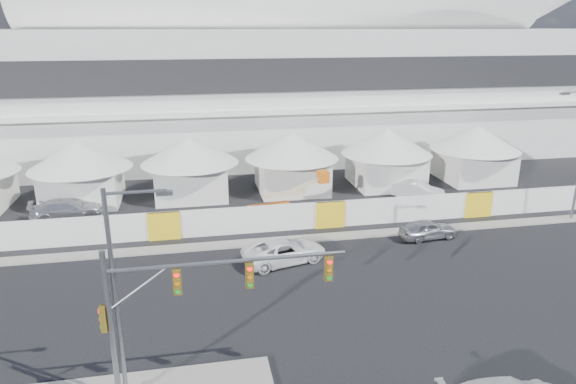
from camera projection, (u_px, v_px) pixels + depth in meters
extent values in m
plane|color=black|center=(287.00, 350.00, 23.77)|extent=(160.00, 160.00, 0.00)
cube|color=gray|center=(514.00, 223.00, 39.02)|extent=(80.00, 1.20, 0.12)
cube|color=silver|center=(287.00, 89.00, 62.29)|extent=(80.00, 24.00, 14.00)
cube|color=black|center=(310.00, 75.00, 50.08)|extent=(68.00, 0.30, 3.20)
cube|color=white|center=(310.00, 111.00, 50.92)|extent=(72.00, 0.80, 0.50)
cylinder|color=white|center=(325.00, 2.00, 58.08)|extent=(45.60, 5.20, 5.20)
cube|color=silver|center=(83.00, 185.00, 43.40)|extent=(6.00, 6.00, 3.00)
cone|color=silver|center=(79.00, 154.00, 42.57)|extent=(8.40, 8.40, 2.40)
cube|color=silver|center=(191.00, 179.00, 45.01)|extent=(6.00, 6.00, 3.00)
cone|color=silver|center=(189.00, 149.00, 44.18)|extent=(8.40, 8.40, 2.40)
cube|color=silver|center=(292.00, 174.00, 46.63)|extent=(6.00, 6.00, 3.00)
cone|color=silver|center=(292.00, 145.00, 45.80)|extent=(8.40, 8.40, 2.40)
cube|color=silver|center=(385.00, 169.00, 48.24)|extent=(6.00, 6.00, 3.00)
cone|color=silver|center=(387.00, 141.00, 47.41)|extent=(8.40, 8.40, 2.40)
cube|color=silver|center=(473.00, 165.00, 49.86)|extent=(6.00, 6.00, 3.00)
cone|color=silver|center=(476.00, 137.00, 49.03)|extent=(8.40, 8.40, 2.40)
cube|color=white|center=(330.00, 214.00, 38.08)|extent=(70.00, 0.25, 2.00)
imported|color=#ABAAAF|center=(428.00, 229.00, 36.13)|extent=(2.02, 4.18, 1.38)
imported|color=white|center=(284.00, 251.00, 32.50)|extent=(3.75, 5.81, 1.49)
imported|color=silver|center=(418.00, 190.00, 44.50)|extent=(4.01, 4.50, 1.48)
imported|color=#B6B5BA|center=(67.00, 209.00, 39.82)|extent=(3.12, 5.70, 1.57)
cylinder|color=gray|center=(111.00, 331.00, 19.25)|extent=(0.22, 0.22, 6.53)
cylinder|color=gray|center=(229.00, 261.00, 19.31)|extent=(9.03, 0.15, 0.15)
cube|color=#594714|center=(177.00, 282.00, 19.15)|extent=(0.32, 0.22, 1.05)
cube|color=#594714|center=(250.00, 275.00, 19.64)|extent=(0.32, 0.22, 1.05)
cube|color=#594714|center=(329.00, 268.00, 20.20)|extent=(0.32, 0.22, 1.05)
cube|color=#594714|center=(103.00, 319.00, 19.04)|extent=(0.22, 0.32, 1.05)
cylinder|color=gray|center=(116.00, 301.00, 19.08)|extent=(0.18, 0.18, 8.81)
cylinder|color=gray|center=(136.00, 192.00, 17.97)|extent=(2.15, 0.12, 0.12)
cube|color=gray|center=(164.00, 193.00, 18.18)|extent=(0.59, 0.24, 0.15)
cube|color=gray|center=(565.00, 94.00, 36.50)|extent=(0.67, 0.28, 0.17)
cube|color=orange|center=(270.00, 212.00, 40.01)|extent=(3.58, 2.11, 1.03)
cube|color=beige|center=(284.00, 195.00, 39.79)|extent=(3.54, 1.00, 0.33)
cube|color=beige|center=(310.00, 186.00, 39.99)|extent=(2.75, 0.80, 1.13)
cube|color=orange|center=(327.00, 180.00, 40.08)|extent=(0.98, 0.98, 0.93)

